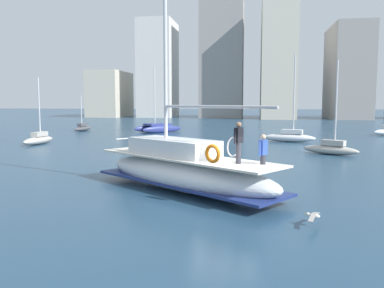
{
  "coord_description": "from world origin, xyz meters",
  "views": [
    {
      "loc": [
        1.04,
        -14.56,
        3.78
      ],
      "look_at": [
        -1.83,
        3.95,
        1.8
      ],
      "focal_mm": 37.21,
      "sensor_mm": 36.0,
      "label": 1
    }
  ],
  "objects": [
    {
      "name": "ground_plane",
      "position": [
        0.0,
        0.0,
        0.0
      ],
      "size": [
        400.0,
        400.0,
        0.0
      ],
      "primitive_type": "plane",
      "color": "navy"
    },
    {
      "name": "main_sailboat",
      "position": [
        -1.9,
        1.99,
        0.91
      ],
      "size": [
        9.18,
        7.58,
        13.11
      ],
      "color": "silver",
      "rests_on": "ground"
    },
    {
      "name": "moored_sloop_near",
      "position": [
        4.43,
        23.97,
        0.56
      ],
      "size": [
        5.01,
        2.38,
        8.2
      ],
      "color": "silver",
      "rests_on": "ground"
    },
    {
      "name": "moored_sloop_far",
      "position": [
        -10.83,
        33.84,
        0.63
      ],
      "size": [
        5.78,
        5.8,
        8.06
      ],
      "color": "navy",
      "rests_on": "ground"
    },
    {
      "name": "moored_catamaran",
      "position": [
        -21.05,
        34.53,
        0.43
      ],
      "size": [
        1.3,
        3.91,
        4.7
      ],
      "color": "#4C4C51",
      "rests_on": "ground"
    },
    {
      "name": "moored_cutter_left",
      "position": [
        -18.04,
        18.44,
        0.48
      ],
      "size": [
        1.25,
        4.38,
        5.96
      ],
      "color": "#B7B2A8",
      "rests_on": "ground"
    },
    {
      "name": "moored_cutter_right",
      "position": [
        6.59,
        15.17,
        0.48
      ],
      "size": [
        3.98,
        2.96,
        6.72
      ],
      "color": "#B7B2A8",
      "rests_on": "ground"
    },
    {
      "name": "seagull",
      "position": [
        2.89,
        -2.32,
        0.34
      ],
      "size": [
        0.53,
        1.09,
        0.17
      ],
      "color": "silver",
      "rests_on": "ground"
    },
    {
      "name": "waterfront_buildings",
      "position": [
        2.27,
        81.85,
        11.16
      ],
      "size": [
        80.85,
        19.41,
        27.7
      ],
      "color": "beige",
      "rests_on": "ground"
    }
  ]
}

